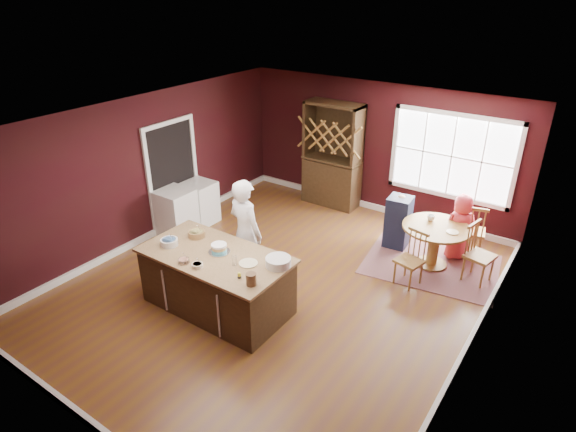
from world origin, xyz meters
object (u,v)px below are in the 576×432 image
object	(u,v)px
high_chair	(398,221)
chair_east	(480,254)
seated_woman	(460,227)
washer	(176,213)
layer_cake	(219,248)
chair_south	(410,259)
hutch	(332,155)
dining_table	(435,238)
kitchen_island	(217,282)
toddler	(403,205)
chair_north	(473,229)
dryer	(200,203)
baker	(245,233)

from	to	relation	value
high_chair	chair_east	bearing A→B (deg)	-18.12
seated_woman	washer	bearing A→B (deg)	-12.40
high_chair	seated_woman	bearing A→B (deg)	5.92
layer_cake	chair_south	xyz separation A→B (m)	(2.11, 2.12, -0.52)
hutch	chair_east	bearing A→B (deg)	-20.25
chair_south	dining_table	bearing A→B (deg)	94.11
kitchen_island	toddler	xyz separation A→B (m)	(1.50, 3.34, 0.37)
layer_cake	dining_table	bearing A→B (deg)	52.44
chair_north	dryer	distance (m)	5.22
kitchen_island	chair_south	bearing A→B (deg)	46.08
seated_woman	kitchen_island	bearing A→B (deg)	16.90
toddler	dryer	bearing A→B (deg)	-159.20
high_chair	dryer	bearing A→B (deg)	-165.39
kitchen_island	dining_table	size ratio (longest dim) A/B	1.96
chair_east	high_chair	xyz separation A→B (m)	(-1.56, 0.35, -0.00)
chair_north	high_chair	xyz separation A→B (m)	(-1.21, -0.47, 0.00)
chair_east	seated_woman	bearing A→B (deg)	54.69
toddler	chair_north	bearing A→B (deg)	19.07
baker	washer	distance (m)	2.24
layer_cake	baker	bearing A→B (deg)	97.18
layer_cake	seated_woman	bearing A→B (deg)	53.78
dining_table	washer	xyz separation A→B (m)	(-4.47, -1.70, -0.08)
chair_south	hutch	bearing A→B (deg)	155.45
toddler	chair_east	bearing A→B (deg)	-14.96
chair_south	seated_woman	bearing A→B (deg)	86.49
baker	high_chair	size ratio (longest dim) A/B	1.76
kitchen_island	washer	bearing A→B (deg)	149.78
layer_cake	hutch	bearing A→B (deg)	96.86
baker	layer_cake	bearing A→B (deg)	107.21
chair_north	chair_east	bearing A→B (deg)	100.29
dining_table	chair_south	size ratio (longest dim) A/B	1.20
dryer	seated_woman	bearing A→B (deg)	18.31
dining_table	layer_cake	xyz separation A→B (m)	(-2.24, -2.91, 0.45)
kitchen_island	toddler	world-z (taller)	toddler
baker	dryer	size ratio (longest dim) A/B	2.09
chair_east	chair_north	xyz separation A→B (m)	(-0.35, 0.81, -0.01)
seated_woman	chair_south	bearing A→B (deg)	35.80
washer	chair_north	bearing A→B (deg)	26.68
hutch	chair_south	bearing A→B (deg)	-37.84
kitchen_island	dining_table	world-z (taller)	kitchen_island
seated_woman	dining_table	bearing A→B (deg)	25.04
chair_east	seated_woman	xyz separation A→B (m)	(-0.51, 0.56, 0.09)
kitchen_island	dining_table	xyz separation A→B (m)	(2.25, 2.99, 0.10)
chair_north	high_chair	size ratio (longest dim) A/B	0.99
chair_east	chair_south	size ratio (longest dim) A/B	1.09
seated_woman	hutch	distance (m)	3.13
seated_woman	toddler	distance (m)	1.04
seated_woman	dryer	world-z (taller)	seated_woman
baker	hutch	world-z (taller)	hutch
seated_woman	chair_north	bearing A→B (deg)	-160.53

